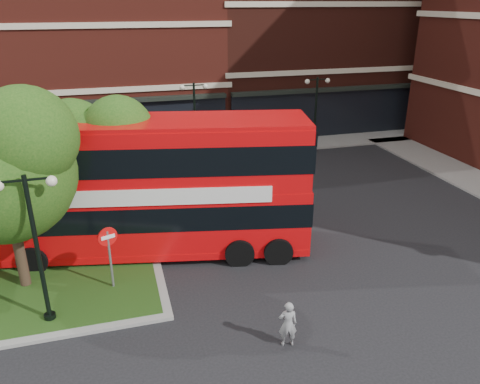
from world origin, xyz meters
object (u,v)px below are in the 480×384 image
object	(u,v)px
woman	(288,324)
car_white	(252,140)
car_silver	(167,149)
bus	(147,179)

from	to	relation	value
woman	car_white	bearing A→B (deg)	-93.02
car_silver	car_white	world-z (taller)	car_white
woman	car_silver	world-z (taller)	woman
woman	bus	bearing A→B (deg)	-53.48
car_silver	car_white	bearing A→B (deg)	-94.03
bus	car_silver	world-z (taller)	bus
woman	car_silver	bearing A→B (deg)	-75.74
bus	woman	distance (m)	7.97
bus	woman	world-z (taller)	bus
woman	car_silver	size ratio (longest dim) A/B	0.41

